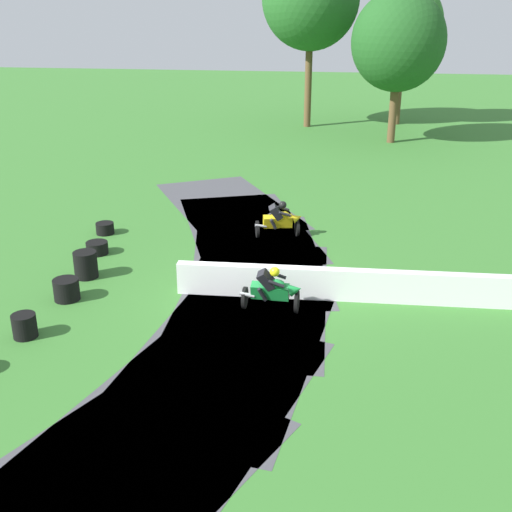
# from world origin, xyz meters

# --- Properties ---
(ground_plane) EXTENTS (120.00, 120.00, 0.00)m
(ground_plane) POSITION_xyz_m (0.00, 0.00, 0.00)
(ground_plane) COLOR #38752D
(track_asphalt) EXTENTS (8.39, 25.57, 0.01)m
(track_asphalt) POSITION_xyz_m (-0.91, -0.03, 0.00)
(track_asphalt) COLOR #47474C
(track_asphalt) RESTS_ON ground
(safety_barrier) EXTENTS (14.65, 0.74, 0.90)m
(safety_barrier) POSITION_xyz_m (5.17, 0.16, 0.45)
(safety_barrier) COLOR white
(safety_barrier) RESTS_ON ground
(motorcycle_lead_green) EXTENTS (1.69, 0.83, 1.43)m
(motorcycle_lead_green) POSITION_xyz_m (0.63, -0.92, 0.64)
(motorcycle_lead_green) COLOR black
(motorcycle_lead_green) RESTS_ON ground
(motorcycle_chase_yellow) EXTENTS (1.72, 1.08, 1.43)m
(motorcycle_chase_yellow) POSITION_xyz_m (0.22, 4.78, 0.64)
(motorcycle_chase_yellow) COLOR black
(motorcycle_chase_yellow) RESTS_ON ground
(tire_stack_mid_a) EXTENTS (0.59, 0.59, 0.60)m
(tire_stack_mid_a) POSITION_xyz_m (-5.22, -3.13, 0.30)
(tire_stack_mid_a) COLOR black
(tire_stack_mid_a) RESTS_ON ground
(tire_stack_mid_b) EXTENTS (0.71, 0.71, 0.60)m
(tire_stack_mid_b) POSITION_xyz_m (-5.07, -0.99, 0.30)
(tire_stack_mid_b) COLOR black
(tire_stack_mid_b) RESTS_ON ground
(tire_stack_far) EXTENTS (0.69, 0.69, 0.80)m
(tire_stack_far) POSITION_xyz_m (-5.13, 0.55, 0.40)
(tire_stack_far) COLOR black
(tire_stack_far) RESTS_ON ground
(tire_stack_extra_a) EXTENTS (0.71, 0.71, 0.40)m
(tire_stack_extra_a) POSITION_xyz_m (-5.51, 2.41, 0.20)
(tire_stack_extra_a) COLOR black
(tire_stack_extra_a) RESTS_ON ground
(tire_stack_extra_b) EXTENTS (0.63, 0.63, 0.40)m
(tire_stack_extra_b) POSITION_xyz_m (-5.94, 4.28, 0.20)
(tire_stack_extra_b) COLOR black
(tire_stack_extra_b) RESTS_ON ground
(traffic_cone) EXTENTS (0.28, 0.28, 0.44)m
(traffic_cone) POSITION_xyz_m (5.74, 0.67, 0.22)
(traffic_cone) COLOR orange
(traffic_cone) RESTS_ON ground
(tree_far_left) EXTENTS (5.17, 5.17, 8.29)m
(tree_far_left) POSITION_xyz_m (4.91, 21.56, 5.56)
(tree_far_left) COLOR brown
(tree_far_left) RESTS_ON ground
(tree_mid_rise) EXTENTS (4.85, 4.85, 8.86)m
(tree_mid_rise) POSITION_xyz_m (5.59, 27.58, 6.28)
(tree_mid_rise) COLOR brown
(tree_mid_rise) RESTS_ON ground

